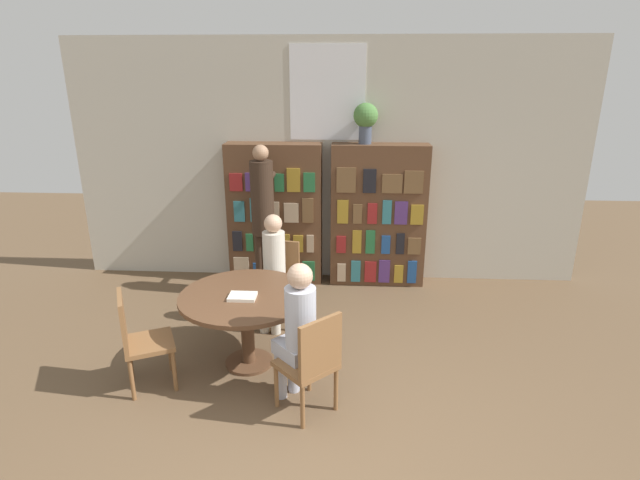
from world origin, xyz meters
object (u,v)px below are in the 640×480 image
(bookshelf_right, at_px, (378,216))
(seated_reader_right, at_px, (297,327))
(bookshelf_left, at_px, (275,214))
(seated_reader_left, at_px, (273,267))
(chair_near_camera, at_px, (138,337))
(librarian_standing, at_px, (263,208))
(reading_table, at_px, (246,306))
(chair_left_side, at_px, (279,278))
(flower_vase, at_px, (366,119))
(chair_far_side, at_px, (312,360))

(bookshelf_right, relative_size, seated_reader_right, 1.43)
(bookshelf_left, xyz_separation_m, seated_reader_left, (0.15, -1.27, -0.20))
(bookshelf_right, xyz_separation_m, seated_reader_right, (-0.76, -2.55, -0.19))
(chair_near_camera, relative_size, librarian_standing, 0.48)
(reading_table, height_order, chair_left_side, chair_left_side)
(bookshelf_right, bearing_deg, seated_reader_right, -106.56)
(flower_vase, xyz_separation_m, seated_reader_right, (-0.57, -2.55, -1.37))
(chair_near_camera, bearing_deg, bookshelf_left, 135.52)
(bookshelf_right, height_order, chair_far_side, bookshelf_right)
(bookshelf_right, bearing_deg, chair_near_camera, -131.36)
(flower_vase, xyz_separation_m, reading_table, (-1.09, -2.01, -1.48))
(chair_left_side, height_order, seated_reader_right, seated_reader_right)
(bookshelf_right, distance_m, reading_table, 2.39)
(chair_near_camera, xyz_separation_m, librarian_standing, (0.76, 1.91, 0.62))
(reading_table, bearing_deg, bookshelf_right, 57.50)
(bookshelf_left, distance_m, flower_vase, 1.62)
(chair_near_camera, distance_m, chair_far_side, 1.51)
(chair_near_camera, distance_m, seated_reader_left, 1.52)
(chair_near_camera, height_order, librarian_standing, librarian_standing)
(chair_far_side, height_order, librarian_standing, librarian_standing)
(bookshelf_right, distance_m, librarian_standing, 1.46)
(chair_far_side, bearing_deg, seated_reader_right, 90.00)
(chair_left_side, relative_size, seated_reader_right, 0.70)
(bookshelf_left, distance_m, chair_far_side, 2.79)
(seated_reader_left, height_order, librarian_standing, librarian_standing)
(flower_vase, distance_m, reading_table, 2.72)
(chair_near_camera, distance_m, seated_reader_right, 1.39)
(reading_table, bearing_deg, seated_reader_right, -46.43)
(flower_vase, height_order, chair_left_side, flower_vase)
(chair_left_side, bearing_deg, chair_near_camera, 63.00)
(bookshelf_right, xyz_separation_m, flower_vase, (-0.19, 0.00, 1.18))
(bookshelf_right, bearing_deg, librarian_standing, -159.77)
(flower_vase, bearing_deg, bookshelf_left, -179.76)
(chair_left_side, distance_m, seated_reader_right, 1.52)
(bookshelf_left, height_order, flower_vase, flower_vase)
(flower_vase, relative_size, chair_left_side, 0.55)
(bookshelf_left, bearing_deg, seated_reader_left, -83.09)
(bookshelf_right, relative_size, flower_vase, 3.72)
(reading_table, relative_size, seated_reader_left, 0.97)
(bookshelf_left, relative_size, chair_far_side, 2.03)
(flower_vase, bearing_deg, reading_table, -118.41)
(flower_vase, xyz_separation_m, seated_reader_left, (-0.95, -1.27, -1.38))
(bookshelf_right, distance_m, seated_reader_left, 1.72)
(chair_far_side, distance_m, seated_reader_left, 1.52)
(chair_near_camera, xyz_separation_m, chair_far_side, (1.49, -0.27, 0.00))
(flower_vase, height_order, seated_reader_right, flower_vase)
(flower_vase, height_order, librarian_standing, flower_vase)
(bookshelf_right, distance_m, flower_vase, 1.20)
(bookshelf_left, relative_size, chair_left_side, 2.03)
(chair_near_camera, bearing_deg, seated_reader_left, 113.80)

